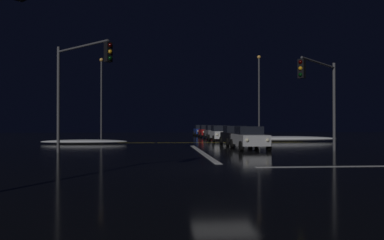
{
  "coord_description": "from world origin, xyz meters",
  "views": [
    {
      "loc": [
        -2.51,
        -14.74,
        1.75
      ],
      "look_at": [
        -0.27,
        11.92,
        2.02
      ],
      "focal_mm": 35.13,
      "sensor_mm": 36.0,
      "label": 1
    }
  ],
  "objects_px": {
    "sedan_blue": "(201,130)",
    "streetlamp_left_far": "(101,92)",
    "sedan_red": "(207,131)",
    "traffic_signal_ne": "(321,87)",
    "sedan_white": "(221,133)",
    "sedan_gray": "(214,132)",
    "sedan_black": "(235,135)",
    "sedan_silver": "(249,138)",
    "traffic_signal_nw": "(78,76)",
    "streetlamp_right_far": "(259,91)"
  },
  "relations": [
    {
      "from": "traffic_signal_ne",
      "to": "traffic_signal_nw",
      "type": "height_order",
      "value": "traffic_signal_nw"
    },
    {
      "from": "sedan_red",
      "to": "traffic_signal_ne",
      "type": "bearing_deg",
      "value": -82.2
    },
    {
      "from": "sedan_red",
      "to": "traffic_signal_nw",
      "type": "height_order",
      "value": "traffic_signal_nw"
    },
    {
      "from": "sedan_silver",
      "to": "streetlamp_left_far",
      "type": "xyz_separation_m",
      "value": [
        -12.96,
        19.45,
        4.63
      ]
    },
    {
      "from": "sedan_gray",
      "to": "sedan_blue",
      "type": "bearing_deg",
      "value": 91.4
    },
    {
      "from": "sedan_white",
      "to": "traffic_signal_nw",
      "type": "xyz_separation_m",
      "value": [
        -10.71,
        -14.99,
        3.69
      ]
    },
    {
      "from": "sedan_white",
      "to": "traffic_signal_nw",
      "type": "distance_m",
      "value": 18.79
    },
    {
      "from": "sedan_blue",
      "to": "sedan_black",
      "type": "bearing_deg",
      "value": -89.3
    },
    {
      "from": "sedan_white",
      "to": "sedan_red",
      "type": "height_order",
      "value": "same"
    },
    {
      "from": "traffic_signal_nw",
      "to": "streetlamp_left_far",
      "type": "bearing_deg",
      "value": 95.46
    },
    {
      "from": "traffic_signal_ne",
      "to": "sedan_silver",
      "type": "bearing_deg",
      "value": 137.26
    },
    {
      "from": "sedan_silver",
      "to": "streetlamp_right_far",
      "type": "relative_size",
      "value": 0.43
    },
    {
      "from": "streetlamp_right_far",
      "to": "streetlamp_left_far",
      "type": "bearing_deg",
      "value": 180.0
    },
    {
      "from": "sedan_gray",
      "to": "traffic_signal_ne",
      "type": "bearing_deg",
      "value": -80.54
    },
    {
      "from": "sedan_silver",
      "to": "traffic_signal_nw",
      "type": "bearing_deg",
      "value": -163.43
    },
    {
      "from": "traffic_signal_ne",
      "to": "traffic_signal_nw",
      "type": "distance_m",
      "value": 14.41
    },
    {
      "from": "traffic_signal_nw",
      "to": "streetlamp_left_far",
      "type": "height_order",
      "value": "streetlamp_left_far"
    },
    {
      "from": "sedan_black",
      "to": "streetlamp_left_far",
      "type": "height_order",
      "value": "streetlamp_left_far"
    },
    {
      "from": "sedan_blue",
      "to": "streetlamp_left_far",
      "type": "relative_size",
      "value": 0.46
    },
    {
      "from": "streetlamp_left_far",
      "to": "sedan_gray",
      "type": "bearing_deg",
      "value": -7.32
    },
    {
      "from": "sedan_silver",
      "to": "streetlamp_right_far",
      "type": "bearing_deg",
      "value": 73.17
    },
    {
      "from": "sedan_blue",
      "to": "traffic_signal_ne",
      "type": "xyz_separation_m",
      "value": [
        3.79,
        -32.24,
        3.19
      ]
    },
    {
      "from": "sedan_gray",
      "to": "traffic_signal_ne",
      "type": "height_order",
      "value": "traffic_signal_ne"
    },
    {
      "from": "streetlamp_left_far",
      "to": "streetlamp_right_far",
      "type": "height_order",
      "value": "streetlamp_right_far"
    },
    {
      "from": "traffic_signal_nw",
      "to": "sedan_silver",
      "type": "bearing_deg",
      "value": 16.57
    },
    {
      "from": "sedan_red",
      "to": "traffic_signal_nw",
      "type": "distance_m",
      "value": 28.82
    },
    {
      "from": "traffic_signal_ne",
      "to": "streetlamp_left_far",
      "type": "distance_m",
      "value": 28.2
    },
    {
      "from": "sedan_silver",
      "to": "streetlamp_left_far",
      "type": "height_order",
      "value": "streetlamp_left_far"
    },
    {
      "from": "sedan_silver",
      "to": "streetlamp_left_far",
      "type": "relative_size",
      "value": 0.46
    },
    {
      "from": "sedan_red",
      "to": "streetlamp_right_far",
      "type": "bearing_deg",
      "value": -32.79
    },
    {
      "from": "sedan_gray",
      "to": "streetlamp_right_far",
      "type": "height_order",
      "value": "streetlamp_right_far"
    },
    {
      "from": "sedan_gray",
      "to": "traffic_signal_nw",
      "type": "bearing_deg",
      "value": -117.39
    },
    {
      "from": "sedan_black",
      "to": "sedan_blue",
      "type": "distance_m",
      "value": 23.47
    },
    {
      "from": "sedan_white",
      "to": "sedan_gray",
      "type": "height_order",
      "value": "same"
    },
    {
      "from": "sedan_gray",
      "to": "sedan_blue",
      "type": "xyz_separation_m",
      "value": [
        -0.27,
        11.14,
        0.0
      ]
    },
    {
      "from": "sedan_blue",
      "to": "traffic_signal_ne",
      "type": "distance_m",
      "value": 32.62
    },
    {
      "from": "sedan_silver",
      "to": "sedan_red",
      "type": "xyz_separation_m",
      "value": [
        -0.04,
        23.27,
        0.0
      ]
    },
    {
      "from": "sedan_silver",
      "to": "sedan_red",
      "type": "bearing_deg",
      "value": 90.1
    },
    {
      "from": "sedan_black",
      "to": "sedan_gray",
      "type": "bearing_deg",
      "value": 90.07
    },
    {
      "from": "sedan_gray",
      "to": "sedan_red",
      "type": "height_order",
      "value": "same"
    },
    {
      "from": "sedan_gray",
      "to": "sedan_white",
      "type": "bearing_deg",
      "value": -91.62
    },
    {
      "from": "sedan_black",
      "to": "sedan_red",
      "type": "distance_m",
      "value": 17.82
    },
    {
      "from": "sedan_white",
      "to": "sedan_red",
      "type": "distance_m",
      "value": 11.49
    },
    {
      "from": "sedan_silver",
      "to": "sedan_blue",
      "type": "distance_m",
      "value": 28.92
    },
    {
      "from": "traffic_signal_ne",
      "to": "traffic_signal_nw",
      "type": "xyz_separation_m",
      "value": [
        -14.4,
        0.12,
        0.5
      ]
    },
    {
      "from": "traffic_signal_nw",
      "to": "streetlamp_left_far",
      "type": "xyz_separation_m",
      "value": [
        -2.17,
        22.67,
        0.94
      ]
    },
    {
      "from": "sedan_silver",
      "to": "streetlamp_right_far",
      "type": "height_order",
      "value": "streetlamp_right_far"
    },
    {
      "from": "traffic_signal_nw",
      "to": "sedan_red",
      "type": "bearing_deg",
      "value": 67.9
    },
    {
      "from": "sedan_gray",
      "to": "sedan_black",
      "type": "bearing_deg",
      "value": -89.93
    },
    {
      "from": "sedan_blue",
      "to": "traffic_signal_nw",
      "type": "distance_m",
      "value": 34.03
    }
  ]
}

